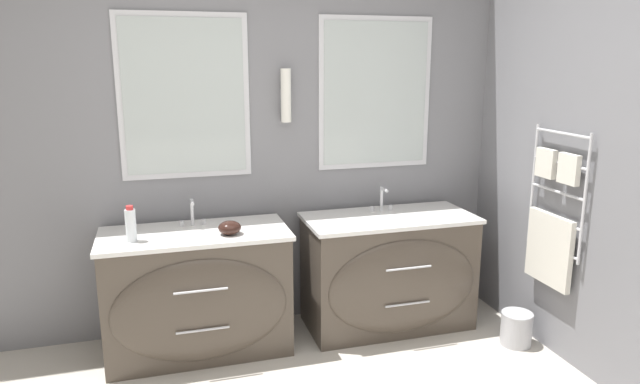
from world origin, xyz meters
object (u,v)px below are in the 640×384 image
vanity_left (198,293)px  toiletry_bottle (131,225)px  waste_bin (516,328)px  amenity_bowl (230,228)px  vanity_right (390,272)px

vanity_left → toiletry_bottle: size_ratio=5.35×
waste_bin → amenity_bowl: bearing=167.2°
vanity_left → vanity_right: bearing=0.0°
amenity_bowl → waste_bin: 1.98m
vanity_right → amenity_bowl: amenity_bowl is taller
vanity_left → toiletry_bottle: bearing=-171.3°
vanity_left → amenity_bowl: size_ratio=8.31×
toiletry_bottle → vanity_right: bearing=1.9°
vanity_left → toiletry_bottle: 0.62m
toiletry_bottle → waste_bin: toiletry_bottle is taller
vanity_left → amenity_bowl: bearing=-20.3°
vanity_left → amenity_bowl: amenity_bowl is taller
vanity_left → vanity_right: (1.31, 0.00, 0.00)m
toiletry_bottle → waste_bin: bearing=-10.2°
amenity_bowl → waste_bin: amenity_bowl is taller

